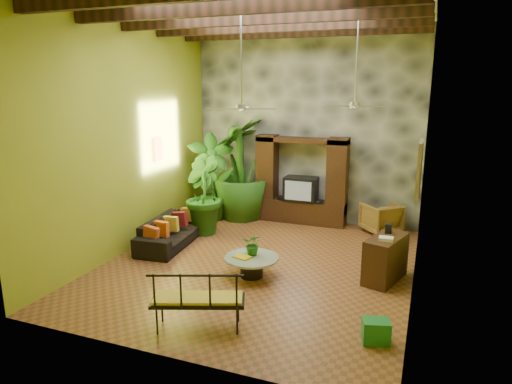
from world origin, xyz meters
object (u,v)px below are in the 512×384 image
at_px(ceiling_fan_back, 355,95).
at_px(sofa, 171,231).
at_px(ceiling_fan_front, 241,96).
at_px(green_bin, 376,331).
at_px(tall_plant_a, 212,177).
at_px(tall_plant_b, 202,195).
at_px(entertainment_center, 301,187).
at_px(tall_plant_c, 241,169).
at_px(wicker_armchair, 381,218).
at_px(coffee_table, 252,264).
at_px(iron_bench, 196,297).
at_px(side_console, 385,259).

height_order(ceiling_fan_back, sofa, ceiling_fan_back).
distance_m(ceiling_fan_front, green_bin, 4.59).
distance_m(tall_plant_a, green_bin, 6.74).
height_order(sofa, tall_plant_b, tall_plant_b).
bearing_deg(ceiling_fan_back, entertainment_center, 129.57).
bearing_deg(tall_plant_c, wicker_armchair, 1.07).
distance_m(tall_plant_b, green_bin, 5.88).
xyz_separation_m(ceiling_fan_back, tall_plant_b, (-3.65, 0.24, -2.44)).
relative_size(ceiling_fan_back, coffee_table, 1.79).
relative_size(ceiling_fan_back, wicker_armchair, 2.26).
distance_m(wicker_armchair, tall_plant_c, 3.87).
relative_size(entertainment_center, tall_plant_b, 1.25).
bearing_deg(ceiling_fan_front, tall_plant_a, 125.70).
height_order(ceiling_fan_back, tall_plant_c, ceiling_fan_back).
height_order(tall_plant_a, tall_plant_c, tall_plant_c).
relative_size(ceiling_fan_back, tall_plant_c, 0.68).
relative_size(sofa, tall_plant_a, 0.91).
bearing_deg(ceiling_fan_front, iron_bench, -84.55).
relative_size(entertainment_center, sofa, 1.11).
xyz_separation_m(ceiling_fan_back, green_bin, (0.98, -3.29, -3.23)).
bearing_deg(ceiling_fan_back, iron_bench, -111.76).
height_order(sofa, tall_plant_c, tall_plant_c).
relative_size(ceiling_fan_front, green_bin, 4.84).
relative_size(entertainment_center, tall_plant_c, 0.88).
bearing_deg(tall_plant_a, green_bin, -43.29).
xyz_separation_m(ceiling_fan_back, tall_plant_c, (-3.23, 1.74, -2.03)).
bearing_deg(coffee_table, tall_plant_a, 127.17).
distance_m(entertainment_center, tall_plant_a, 2.37).
bearing_deg(side_console, ceiling_fan_front, -151.82).
xyz_separation_m(entertainment_center, green_bin, (2.58, -5.23, -0.80)).
relative_size(tall_plant_a, side_console, 2.20).
height_order(wicker_armchair, tall_plant_b, tall_plant_b).
relative_size(ceiling_fan_back, green_bin, 4.84).
xyz_separation_m(tall_plant_a, green_bin, (4.85, -4.57, -1.01)).
bearing_deg(green_bin, tall_plant_c, 129.93).
xyz_separation_m(ceiling_fan_front, tall_plant_c, (-1.43, 3.34, -2.03)).
xyz_separation_m(ceiling_fan_front, wicker_armchair, (2.31, 3.41, -3.03)).
xyz_separation_m(coffee_table, green_bin, (2.51, -1.48, -0.09)).
bearing_deg(entertainment_center, tall_plant_b, -140.40).
height_order(iron_bench, side_console, iron_bench).
height_order(sofa, wicker_armchair, wicker_armchair).
xyz_separation_m(wicker_armchair, coffee_table, (-2.03, -3.63, -0.12)).
relative_size(entertainment_center, wicker_armchair, 2.92).
bearing_deg(tall_plant_a, ceiling_fan_back, -18.29).
height_order(ceiling_fan_front, wicker_armchair, ceiling_fan_front).
relative_size(ceiling_fan_front, iron_bench, 1.26).
bearing_deg(ceiling_fan_front, wicker_armchair, 55.93).
xyz_separation_m(wicker_armchair, side_console, (0.38, -2.88, 0.05)).
distance_m(entertainment_center, ceiling_fan_front, 4.30).
distance_m(wicker_armchair, green_bin, 5.13).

